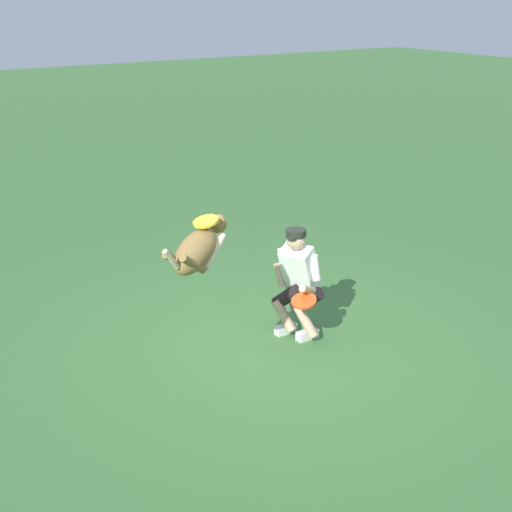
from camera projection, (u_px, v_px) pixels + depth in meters
ground_plane at (275, 351)px, 7.80m from camera, size 60.00×60.00×0.00m
person at (298, 279)px, 7.90m from camera, size 0.51×0.70×1.29m
dog at (198, 249)px, 6.20m from camera, size 0.89×0.58×0.48m
frisbee_flying at (206, 221)px, 6.23m from camera, size 0.26×0.26×0.08m
frisbee_held at (304, 301)px, 7.57m from camera, size 0.30×0.31×0.13m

